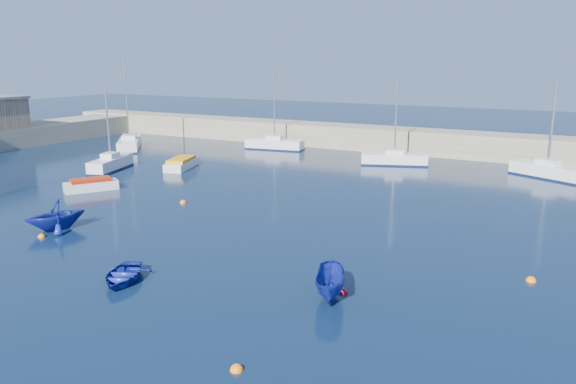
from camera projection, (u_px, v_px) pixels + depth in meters
The scene contains 17 objects.
ground at pixel (73, 296), 25.05m from camera, with size 220.00×220.00×0.00m, color #0C1C35.
back_wall at pixel (396, 140), 64.06m from camera, with size 96.00×4.50×2.60m, color gray.
sailboat_3 at pixel (111, 163), 53.34m from camera, with size 3.38×6.21×8.04m.
sailboat_4 at pixel (129, 143), 66.02m from camera, with size 6.71×7.50×10.25m.
sailboat_5 at pixel (275, 144), 65.50m from camera, with size 6.98×2.89×8.95m.
sailboat_6 at pixel (394, 159), 55.95m from camera, with size 6.69×3.92×8.53m.
sailboat_7 at pixel (547, 170), 49.79m from camera, with size 6.66×4.66×8.74m.
motorboat_1 at pixel (91, 185), 45.01m from camera, with size 3.36×4.23×1.00m.
motorboat_2 at pixel (181, 163), 54.14m from camera, with size 3.25×5.32×1.03m.
dinghy_center at pixel (123, 275), 26.59m from camera, with size 2.30×3.22×0.67m, color navy.
dinghy_left at pixel (55, 215), 34.58m from camera, with size 3.07×3.56×1.88m, color navy.
dinghy_right at pixel (331, 284), 24.67m from camera, with size 1.28×3.39×1.31m, color navy.
buoy_0 at pixel (42, 237), 33.32m from camera, with size 0.43×0.43×0.43m, color orange.
buoy_1 at pixel (343, 293), 25.39m from camera, with size 0.41×0.41×0.41m, color #B30D1F.
buoy_2 at pixel (531, 281), 26.72m from camera, with size 0.49×0.49×0.49m, color orange.
buoy_3 at pixel (183, 203), 41.18m from camera, with size 0.50×0.50×0.50m, color orange.
buoy_5 at pixel (237, 370), 19.08m from camera, with size 0.46×0.46×0.46m, color orange.
Camera 1 is at (19.55, -15.87, 10.34)m, focal length 35.00 mm.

